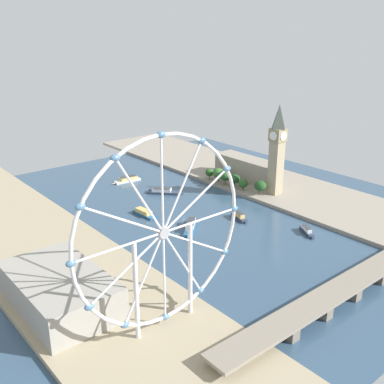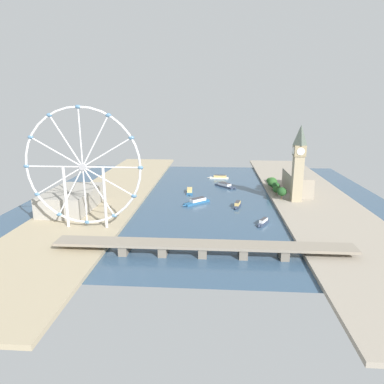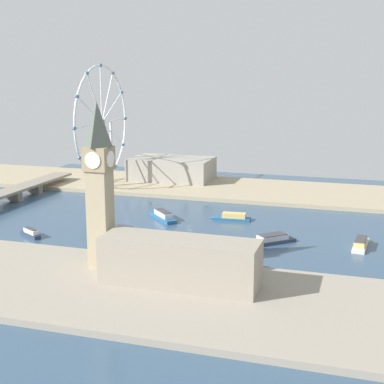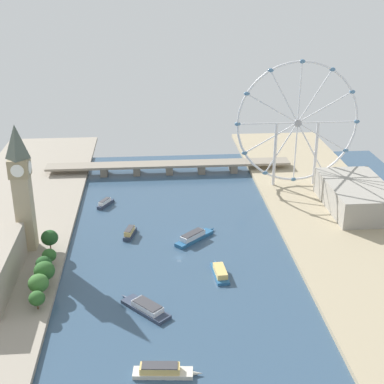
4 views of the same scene
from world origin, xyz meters
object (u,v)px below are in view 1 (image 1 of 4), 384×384
(parliament_block, at_px, (248,169))
(ferris_wheel, at_px, (163,234))
(tour_boat_3, at_px, (163,191))
(clock_tower, at_px, (277,148))
(river_bridge, at_px, (349,286))
(tour_boat_1, at_px, (307,231))
(riverside_hall, at_px, (60,290))
(tour_boat_0, at_px, (128,180))
(tour_boat_5, at_px, (190,227))
(tour_boat_4, at_px, (144,213))
(tour_boat_2, at_px, (239,216))

(parliament_block, height_order, ferris_wheel, ferris_wheel)
(tour_boat_3, bearing_deg, clock_tower, 3.63)
(river_bridge, bearing_deg, tour_boat_1, -127.14)
(clock_tower, xyz_separation_m, parliament_block, (-10.48, -44.63, -31.73))
(parliament_block, height_order, tour_boat_1, parliament_block)
(ferris_wheel, height_order, riverside_hall, ferris_wheel)
(tour_boat_1, height_order, tour_boat_3, tour_boat_1)
(riverside_hall, relative_size, tour_boat_3, 2.41)
(riverside_hall, distance_m, tour_boat_0, 225.33)
(clock_tower, distance_m, parliament_block, 55.75)
(tour_boat_1, height_order, tour_boat_5, tour_boat_5)
(river_bridge, bearing_deg, riverside_hall, -34.73)
(tour_boat_0, relative_size, tour_boat_4, 1.10)
(clock_tower, xyz_separation_m, riverside_hall, (232.11, 44.90, -32.95))
(tour_boat_2, bearing_deg, tour_boat_4, -121.61)
(riverside_hall, bearing_deg, tour_boat_4, -143.40)
(clock_tower, height_order, tour_boat_5, clock_tower)
(tour_boat_0, relative_size, tour_boat_1, 1.59)
(tour_boat_4, bearing_deg, ferris_wheel, -34.38)
(clock_tower, relative_size, tour_boat_4, 2.82)
(tour_boat_1, xyz_separation_m, tour_boat_3, (30.74, -143.03, -0.09))
(tour_boat_0, height_order, tour_boat_4, tour_boat_0)
(clock_tower, height_order, river_bridge, clock_tower)
(clock_tower, height_order, riverside_hall, clock_tower)
(river_bridge, bearing_deg, tour_boat_0, -93.00)
(ferris_wheel, bearing_deg, tour_boat_5, -135.62)
(riverside_hall, bearing_deg, ferris_wheel, 124.09)
(tour_boat_5, bearing_deg, tour_boat_2, 123.05)
(tour_boat_0, bearing_deg, tour_boat_5, 84.16)
(tour_boat_2, bearing_deg, tour_boat_1, 35.02)
(ferris_wheel, xyz_separation_m, tour_boat_0, (-115.31, -218.90, -52.51))
(ferris_wheel, relative_size, tour_boat_1, 5.07)
(tour_boat_1, relative_size, tour_boat_5, 0.67)
(clock_tower, relative_size, tour_boat_2, 3.83)
(tour_boat_3, height_order, tour_boat_5, tour_boat_5)
(parliament_block, xyz_separation_m, tour_boat_3, (85.53, -27.77, -11.83))
(tour_boat_3, bearing_deg, parliament_block, 29.62)
(tour_boat_1, relative_size, tour_boat_2, 0.94)
(river_bridge, height_order, tour_boat_3, river_bridge)
(tour_boat_3, bearing_deg, river_bridge, -48.10)
(river_bridge, xyz_separation_m, tour_boat_0, (-13.76, -262.32, -4.34))
(tour_boat_4, height_order, tour_boat_5, tour_boat_5)
(clock_tower, relative_size, tour_boat_3, 2.72)
(parliament_block, distance_m, tour_boat_0, 122.23)
(tour_boat_4, xyz_separation_m, tour_boat_5, (-11.58, 46.51, 0.39))
(tour_boat_0, bearing_deg, tour_boat_3, 103.38)
(tour_boat_5, bearing_deg, tour_boat_0, -144.65)
(tour_boat_0, bearing_deg, riverside_hall, 53.44)
(tour_boat_1, distance_m, tour_boat_4, 132.73)
(tour_boat_3, bearing_deg, tour_boat_5, -64.63)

